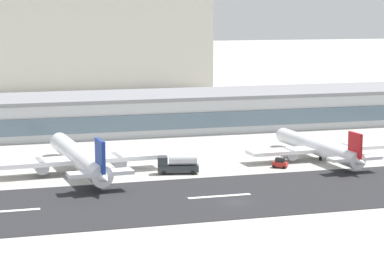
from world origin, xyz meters
TOP-DOWN VIEW (x-y plane):
  - ground_plane at (0.00, 0.00)m, footprint 1400.00×1400.00m
  - runway_strip at (0.00, 4.99)m, footprint 800.00×32.05m
  - runway_centreline_dash_3 at (-39.67, 4.99)m, footprint 12.00×1.20m
  - runway_centreline_dash_4 at (-1.27, 4.99)m, footprint 12.00×1.20m
  - terminal_building at (3.87, 86.25)m, footprint 202.71×28.07m
  - distant_hotel_block at (7.69, 213.72)m, footprint 103.26×35.86m
  - airliner_navy_tail_gate_1 at (-22.78, 31.98)m, footprint 36.65×47.93m
  - airliner_red_tail_gate_2 at (31.65, 31.59)m, footprint 34.15×41.29m
  - service_baggage_tug_0 at (19.60, 26.19)m, footprint 3.46×3.31m
  - service_fuel_truck_2 at (-3.25, 26.46)m, footprint 8.87×4.44m

SIDE VIEW (x-z plane):
  - ground_plane at x=0.00m, z-range 0.00..0.00m
  - runway_strip at x=0.00m, z-range 0.00..0.08m
  - runway_centreline_dash_3 at x=-39.67m, z-range 0.08..0.09m
  - runway_centreline_dash_4 at x=-1.27m, z-range 0.08..0.09m
  - service_baggage_tug_0 at x=19.60m, z-range -0.05..2.15m
  - service_fuel_truck_2 at x=-3.25m, z-range 0.05..4.00m
  - airliner_red_tail_gate_2 at x=31.65m, z-range -1.56..7.05m
  - airliner_navy_tail_gate_1 at x=-22.78m, z-range -1.81..8.19m
  - terminal_building at x=3.87m, z-range 0.00..10.44m
  - distant_hotel_block at x=7.69m, z-range 0.00..39.11m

